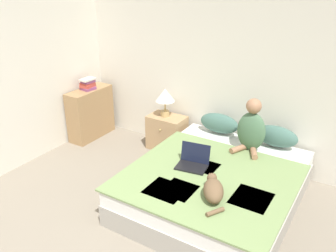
{
  "coord_description": "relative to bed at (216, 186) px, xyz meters",
  "views": [
    {
      "loc": [
        1.56,
        -1.08,
        2.47
      ],
      "look_at": [
        -0.42,
        2.12,
        0.79
      ],
      "focal_mm": 38.0,
      "sensor_mm": 36.0,
      "label": 1
    }
  ],
  "objects": [
    {
      "name": "wall_back",
      "position": [
        -0.24,
        1.09,
        1.06
      ],
      "size": [
        5.72,
        0.05,
        2.55
      ],
      "color": "beige",
      "rests_on": "ground_plane"
    },
    {
      "name": "wall_side",
      "position": [
        -2.62,
        -0.51,
        1.06
      ],
      "size": [
        0.05,
        4.15,
        2.55
      ],
      "color": "beige",
      "rests_on": "ground_plane"
    },
    {
      "name": "bed",
      "position": [
        0.0,
        0.0,
        0.0
      ],
      "size": [
        1.74,
        2.04,
        0.44
      ],
      "color": "#9E998E",
      "rests_on": "ground_plane"
    },
    {
      "name": "pillow_near",
      "position": [
        -0.38,
        0.89,
        0.35
      ],
      "size": [
        0.54,
        0.22,
        0.26
      ],
      "color": "#42665B",
      "rests_on": "bed"
    },
    {
      "name": "pillow_far",
      "position": [
        0.38,
        0.89,
        0.35
      ],
      "size": [
        0.54,
        0.22,
        0.26
      ],
      "color": "#42665B",
      "rests_on": "bed"
    },
    {
      "name": "person_sitting",
      "position": [
        0.14,
        0.63,
        0.5
      ],
      "size": [
        0.35,
        0.34,
        0.65
      ],
      "color": "#476B4C",
      "rests_on": "bed"
    },
    {
      "name": "cat_tabby",
      "position": [
        0.2,
        -0.53,
        0.32
      ],
      "size": [
        0.34,
        0.49,
        0.19
      ],
      "rotation": [
        0.0,
        0.0,
        2.09
      ],
      "color": "brown",
      "rests_on": "bed"
    },
    {
      "name": "laptop_open",
      "position": [
        -0.25,
        -0.09,
        0.27
      ],
      "size": [
        0.37,
        0.32,
        0.24
      ],
      "rotation": [
        0.0,
        0.0,
        0.16
      ],
      "color": "black",
      "rests_on": "bed"
    },
    {
      "name": "nightstand",
      "position": [
        -1.18,
        0.85,
        0.04
      ],
      "size": [
        0.53,
        0.37,
        0.51
      ],
      "color": "tan",
      "rests_on": "ground_plane"
    },
    {
      "name": "table_lamp",
      "position": [
        -1.21,
        0.85,
        0.59
      ],
      "size": [
        0.27,
        0.27,
        0.41
      ],
      "color": "tan",
      "rests_on": "nightstand"
    },
    {
      "name": "bookshelf",
      "position": [
        -2.42,
        0.58,
        0.17
      ],
      "size": [
        0.29,
        0.76,
        0.78
      ],
      "color": "#99754C",
      "rests_on": "ground_plane"
    },
    {
      "name": "book_stack_top",
      "position": [
        -2.42,
        0.58,
        0.65
      ],
      "size": [
        0.2,
        0.24,
        0.17
      ],
      "color": "#844270",
      "rests_on": "bookshelf"
    }
  ]
}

